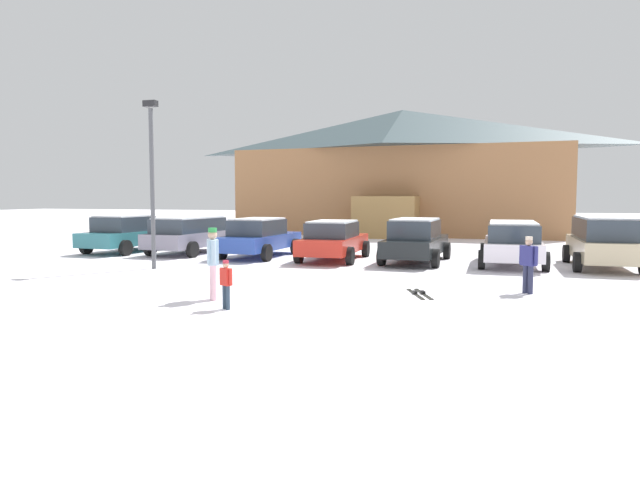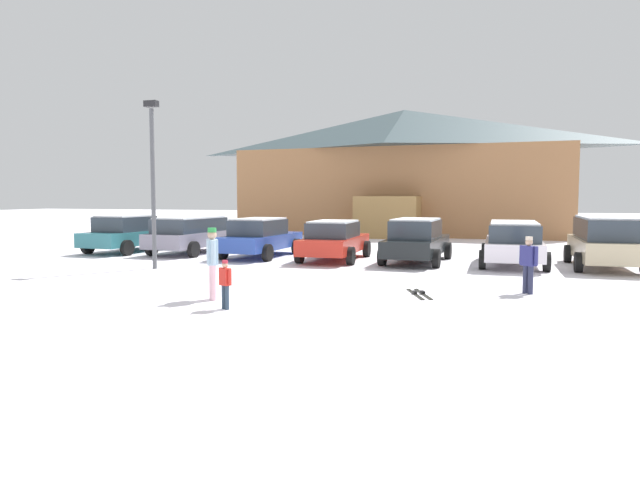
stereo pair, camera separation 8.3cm
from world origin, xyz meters
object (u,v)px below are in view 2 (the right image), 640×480
Objects in this scene: parked_blue_hatchback at (260,237)px; skier_child_in_red_jacket at (225,282)px; parked_red_sedan at (334,240)px; parked_black_sedan at (417,240)px; parked_grey_wagon at (191,233)px; parked_beige_suv at (604,241)px; lamp_post at (153,175)px; ski_lodge at (404,171)px; pair_of_skis at (419,294)px; parked_white_suv at (513,241)px; parked_teal_hatchback at (128,233)px; skier_teen_in_navy_coat at (528,262)px; skier_adult_in_blue_parka at (212,259)px.

skier_child_in_red_jacket is (3.50, -9.91, -0.19)m from parked_blue_hatchback.
parked_red_sedan is 0.96× the size of parked_black_sedan.
parked_beige_suv reaches higher than parked_grey_wagon.
parked_blue_hatchback is 0.84× the size of lamp_post.
pair_of_skis is at bearing -79.86° from ski_lodge.
parked_grey_wagon is at bearing 179.14° from parked_beige_suv.
parked_black_sedan is 6.88m from pair_of_skis.
parked_white_suv is (6.46, -16.30, -3.19)m from ski_lodge.
parked_white_suv reaches higher than pair_of_skis.
parked_teal_hatchback is 2.89× the size of pair_of_skis.
pair_of_skis is (7.16, -6.84, -0.77)m from parked_blue_hatchback.
parked_white_suv reaches higher than parked_red_sedan.
parked_blue_hatchback is at bearing -0.90° from parked_teal_hatchback.
skier_teen_in_navy_coat is at bearing 19.81° from pair_of_skis.
parked_grey_wagon is at bearing 177.34° from parked_black_sedan.
parked_blue_hatchback is 10.51m from skier_child_in_red_jacket.
parked_red_sedan is at bearing 139.20° from skier_teen_in_navy_coat.
parked_red_sedan reaches higher than pair_of_skis.
parked_white_suv is 2.85m from parked_beige_suv.
parked_blue_hatchback is at bearing 179.22° from parked_black_sedan.
parked_black_sedan reaches higher than parked_blue_hatchback.
skier_teen_in_navy_coat is at bearing -73.31° from ski_lodge.
ski_lodge is 4.75× the size of parked_teal_hatchback.
skier_child_in_red_jacket is (6.79, -10.27, -0.25)m from parked_grey_wagon.
parked_grey_wagon is 12.31m from skier_child_in_red_jacket.
ski_lodge reaches higher than parked_white_suv.
parked_red_sedan is 8.75m from skier_adult_in_blue_parka.
parked_teal_hatchback is at bearing -179.93° from parked_beige_suv.
skier_teen_in_navy_coat reaches higher than pair_of_skis.
lamp_post is (-4.56, 4.53, 2.14)m from skier_adult_in_blue_parka.
parked_red_sedan is 2.76× the size of skier_adult_in_blue_parka.
lamp_post reaches higher than pair_of_skis.
parked_grey_wagon is at bearing 123.47° from skier_child_in_red_jacket.
parked_red_sedan is 0.99× the size of parked_beige_suv.
parked_black_sedan is at bearing -0.84° from parked_teal_hatchback.
parked_blue_hatchback is 9.47m from parked_white_suv.
ski_lodge reaches higher than skier_teen_in_navy_coat.
ski_lodge is 4.40× the size of parked_black_sedan.
pair_of_skis is at bearing -34.55° from parked_grey_wagon.
parked_white_suv is at bearing 71.39° from pair_of_skis.
parked_red_sedan is at bearing 87.32° from skier_adult_in_blue_parka.
parked_beige_suv is at bearing 0.56° from parked_blue_hatchback.
parked_white_suv is at bearing 58.98° from skier_child_in_red_jacket.
skier_adult_in_blue_parka reaches higher than parked_grey_wagon.
pair_of_skis is at bearing -81.55° from parked_black_sedan.
skier_child_in_red_jacket is 8.04m from lamp_post.
parked_black_sedan is at bearing 68.82° from skier_adult_in_blue_parka.
skier_adult_in_blue_parka is (6.00, -9.34, 0.10)m from parked_grey_wagon.
lamp_post reaches higher than skier_teen_in_navy_coat.
parked_teal_hatchback is 2.65× the size of skier_adult_in_blue_parka.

